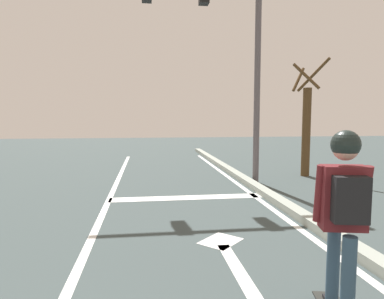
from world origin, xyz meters
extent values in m
cube|color=silver|center=(-0.02, 6.00, 0.00)|extent=(0.12, 20.00, 0.01)
cube|color=silver|center=(3.13, 6.00, 0.00)|extent=(0.12, 20.00, 0.01)
cube|color=silver|center=(1.63, 8.07, 0.00)|extent=(3.30, 0.40, 0.01)
cube|color=silver|center=(1.79, 4.61, 0.00)|extent=(0.16, 1.40, 0.01)
cube|color=silver|center=(1.79, 5.46, 0.00)|extent=(0.71, 0.71, 0.01)
cube|color=#95A096|center=(3.38, 6.00, 0.07)|extent=(0.24, 24.00, 0.14)
cylinder|color=#314B61|center=(2.38, 3.61, 0.46)|extent=(0.11, 0.11, 0.74)
cylinder|color=#314B61|center=(2.30, 3.27, 0.46)|extent=(0.11, 0.11, 0.74)
cube|color=maroon|center=(2.34, 3.44, 1.09)|extent=(0.38, 0.25, 0.52)
cylinder|color=maroon|center=(2.17, 3.51, 1.11)|extent=(0.07, 0.11, 0.48)
cylinder|color=maroon|center=(2.53, 3.43, 1.11)|extent=(0.07, 0.14, 0.48)
sphere|color=tan|center=(2.34, 3.44, 1.49)|extent=(0.21, 0.21, 0.21)
sphere|color=black|center=(2.34, 3.44, 1.52)|extent=(0.23, 0.23, 0.23)
cube|color=black|center=(2.31, 3.30, 1.11)|extent=(0.28, 0.19, 0.36)
cylinder|color=#5B5357|center=(3.67, 9.57, 2.76)|extent=(0.16, 0.16, 5.53)
cylinder|color=#513920|center=(5.44, 10.33, 1.30)|extent=(0.25, 0.25, 2.59)
cylinder|color=#513920|center=(5.69, 10.50, 2.98)|extent=(0.65, 0.90, 0.93)
cylinder|color=#513920|center=(5.27, 10.57, 2.85)|extent=(0.55, 0.43, 0.74)
cylinder|color=#513920|center=(5.27, 10.08, 2.89)|extent=(0.68, 0.51, 0.77)
camera|label=1|loc=(0.77, 0.97, 1.73)|focal=31.48mm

